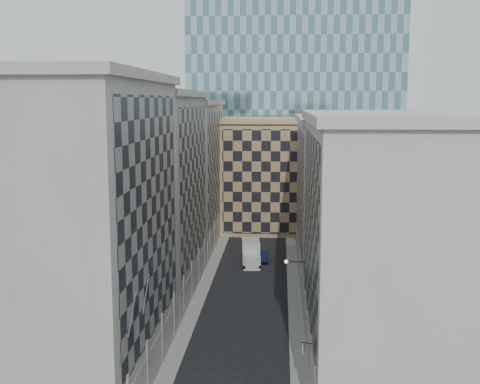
% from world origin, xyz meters
% --- Properties ---
extents(sidewalk_west, '(1.50, 100.00, 0.15)m').
position_xyz_m(sidewalk_west, '(-5.25, 30.00, 0.07)').
color(sidewalk_west, gray).
rests_on(sidewalk_west, ground).
extents(sidewalk_east, '(1.50, 100.00, 0.15)m').
position_xyz_m(sidewalk_east, '(5.25, 30.00, 0.07)').
color(sidewalk_east, gray).
rests_on(sidewalk_east, ground).
extents(bldg_left_a, '(10.80, 22.80, 23.70)m').
position_xyz_m(bldg_left_a, '(-10.88, 11.00, 11.82)').
color(bldg_left_a, '#A09990').
rests_on(bldg_left_a, ground).
extents(bldg_left_b, '(10.80, 22.80, 22.70)m').
position_xyz_m(bldg_left_b, '(-10.88, 33.00, 11.32)').
color(bldg_left_b, gray).
rests_on(bldg_left_b, ground).
extents(bldg_left_c, '(10.80, 22.80, 21.70)m').
position_xyz_m(bldg_left_c, '(-10.88, 55.00, 10.83)').
color(bldg_left_c, '#A09990').
rests_on(bldg_left_c, ground).
extents(bldg_right_a, '(10.80, 26.80, 20.70)m').
position_xyz_m(bldg_right_a, '(10.88, 15.00, 10.32)').
color(bldg_right_a, '#B8B4A8').
rests_on(bldg_right_a, ground).
extents(bldg_right_b, '(10.80, 28.80, 19.70)m').
position_xyz_m(bldg_right_b, '(10.89, 42.00, 9.85)').
color(bldg_right_b, '#B8B4A8').
rests_on(bldg_right_b, ground).
extents(tan_block, '(16.80, 14.80, 18.80)m').
position_xyz_m(tan_block, '(2.00, 67.90, 9.44)').
color(tan_block, tan).
rests_on(tan_block, ground).
extents(church_tower, '(7.20, 7.20, 51.50)m').
position_xyz_m(church_tower, '(0.00, 82.00, 26.95)').
color(church_tower, '#2F2A24').
rests_on(church_tower, ground).
extents(flagpoles_left, '(0.10, 6.33, 2.33)m').
position_xyz_m(flagpoles_left, '(-5.90, 6.00, 8.00)').
color(flagpoles_left, gray).
rests_on(flagpoles_left, ground).
extents(bracket_lamp, '(1.98, 0.36, 0.36)m').
position_xyz_m(bracket_lamp, '(4.38, 24.00, 6.20)').
color(bracket_lamp, black).
rests_on(bracket_lamp, ground).
extents(box_truck, '(2.84, 5.87, 3.12)m').
position_xyz_m(box_truck, '(-0.26, 45.08, 1.36)').
color(box_truck, silver).
rests_on(box_truck, ground).
extents(dark_car, '(1.42, 3.86, 1.26)m').
position_xyz_m(dark_car, '(1.30, 46.76, 0.63)').
color(dark_car, '#0F1338').
rests_on(dark_car, ground).
extents(shop_sign, '(0.79, 0.69, 0.78)m').
position_xyz_m(shop_sign, '(5.42, 9.06, 3.84)').
color(shop_sign, black).
rests_on(shop_sign, ground).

